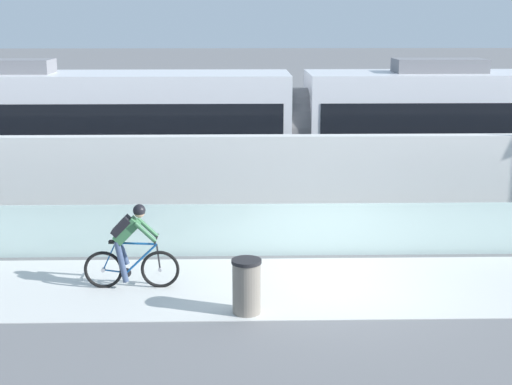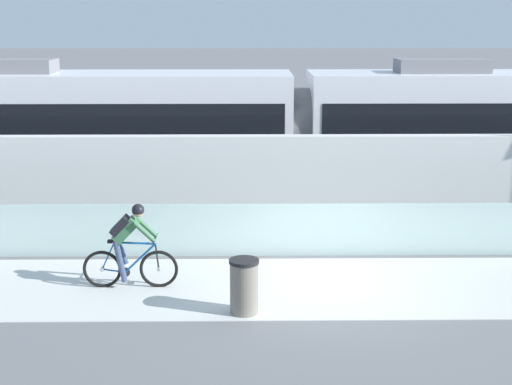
% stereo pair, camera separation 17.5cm
% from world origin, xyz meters
% --- Properties ---
extents(ground_plane, '(200.00, 200.00, 0.00)m').
position_xyz_m(ground_plane, '(0.00, 0.00, 0.00)').
color(ground_plane, slate).
extents(bike_path_deck, '(32.00, 3.20, 0.01)m').
position_xyz_m(bike_path_deck, '(0.00, 0.00, 0.01)').
color(bike_path_deck, silver).
rests_on(bike_path_deck, ground).
extents(glass_parapet, '(32.00, 0.05, 1.12)m').
position_xyz_m(glass_parapet, '(0.00, 1.85, 0.56)').
color(glass_parapet, '#ADC6C1').
rests_on(glass_parapet, ground).
extents(concrete_barrier_wall, '(32.00, 0.36, 2.27)m').
position_xyz_m(concrete_barrier_wall, '(0.00, 3.65, 1.14)').
color(concrete_barrier_wall, silver).
rests_on(concrete_barrier_wall, ground).
extents(tram_rail_near, '(32.00, 0.08, 0.01)m').
position_xyz_m(tram_rail_near, '(0.00, 6.13, 0.00)').
color(tram_rail_near, '#595654').
rests_on(tram_rail_near, ground).
extents(tram_rail_far, '(32.00, 0.08, 0.01)m').
position_xyz_m(tram_rail_far, '(0.00, 7.57, 0.00)').
color(tram_rail_far, '#595654').
rests_on(tram_rail_far, ground).
extents(tram, '(22.56, 2.54, 3.81)m').
position_xyz_m(tram, '(-0.07, 6.85, 1.89)').
color(tram, silver).
rests_on(tram, ground).
extents(cyclist_on_bike, '(1.77, 0.58, 1.61)m').
position_xyz_m(cyclist_on_bike, '(-3.67, -0.00, 0.80)').
color(cyclist_on_bike, black).
rests_on(cyclist_on_bike, ground).
extents(trash_bin, '(0.51, 0.51, 0.96)m').
position_xyz_m(trash_bin, '(-1.55, -1.25, 0.48)').
color(trash_bin, slate).
rests_on(trash_bin, ground).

